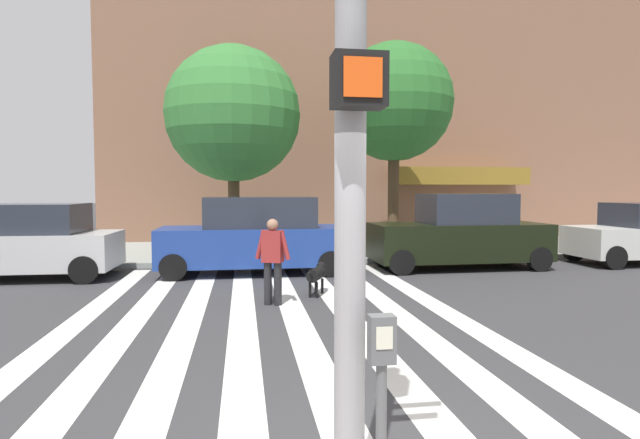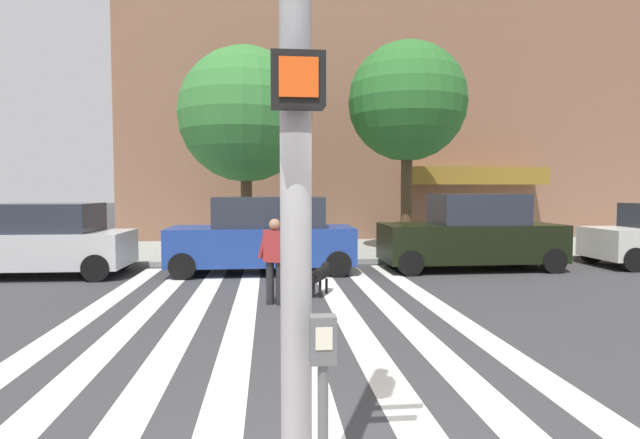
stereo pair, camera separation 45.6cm
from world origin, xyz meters
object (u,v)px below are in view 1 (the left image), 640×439
parking_meter_curbside (381,402)px  parked_car_third_in_line (460,234)px  parked_car_near_curb (23,242)px  pedestrian_dog_walker (273,256)px  dog_on_leash (317,274)px  street_tree_middle (394,103)px  street_tree_nearest (233,115)px  parked_car_behind_first (255,236)px

parking_meter_curbside → parked_car_third_in_line: parked_car_third_in_line is taller
parking_meter_curbside → parked_car_near_curb: 12.33m
pedestrian_dog_walker → dog_on_leash: 1.32m
street_tree_middle → pedestrian_dog_walker: size_ratio=4.18×
street_tree_nearest → street_tree_middle: street_tree_middle is taller
parked_car_near_curb → pedestrian_dog_walker: bearing=-32.7°
parked_car_behind_first → street_tree_nearest: bearing=100.7°
parking_meter_curbside → street_tree_nearest: street_tree_nearest is taller
parked_car_near_curb → pedestrian_dog_walker: parked_car_near_curb is taller
street_tree_nearest → street_tree_middle: 5.25m
street_tree_middle → parked_car_behind_first: bearing=-147.3°
street_tree_middle → dog_on_leash: 8.29m
dog_on_leash → parking_meter_curbside: bearing=-95.7°
parked_car_behind_first → dog_on_leash: parked_car_behind_first is taller
street_tree_nearest → pedestrian_dog_walker: (0.83, -6.89, -3.64)m
parked_car_near_curb → street_tree_nearest: (5.05, 3.11, 3.66)m
parked_car_near_curb → street_tree_middle: size_ratio=0.65×
parked_car_behind_first → parked_car_near_curb: bearing=-180.0°
street_tree_middle → street_tree_nearest: bearing=178.5°
parking_meter_curbside → parked_car_behind_first: 10.74m
parked_car_third_in_line → street_tree_nearest: size_ratio=0.74×
parked_car_near_curb → parked_car_third_in_line: 11.31m
parking_meter_curbside → street_tree_nearest: 14.33m
parked_car_near_curb → pedestrian_dog_walker: 6.99m
parked_car_third_in_line → pedestrian_dog_walker: size_ratio=2.95×
parked_car_near_curb → street_tree_nearest: bearing=31.6°
dog_on_leash → pedestrian_dog_walker: bearing=-141.1°
street_tree_middle → parking_meter_curbside: bearing=-107.1°
street_tree_middle → parked_car_near_curb: bearing=-163.8°
dog_on_leash → street_tree_middle: bearing=60.1°
parked_car_near_curb → street_tree_nearest: 6.97m
street_tree_nearest → parked_car_third_in_line: bearing=-26.4°
street_tree_nearest → dog_on_leash: 7.58m
pedestrian_dog_walker → parked_car_third_in_line: bearing=34.8°
parked_car_behind_first → street_tree_middle: street_tree_middle is taller
parking_meter_curbside → parked_car_third_in_line: size_ratio=0.28×
parked_car_third_in_line → street_tree_middle: 5.14m
street_tree_middle → pedestrian_dog_walker: street_tree_middle is taller
pedestrian_dog_walker → dog_on_leash: size_ratio=1.64×
parking_meter_curbside → street_tree_middle: street_tree_middle is taller
parked_car_behind_first → pedestrian_dog_walker: size_ratio=2.92×
parked_car_third_in_line → parked_car_behind_first: bearing=-180.0°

